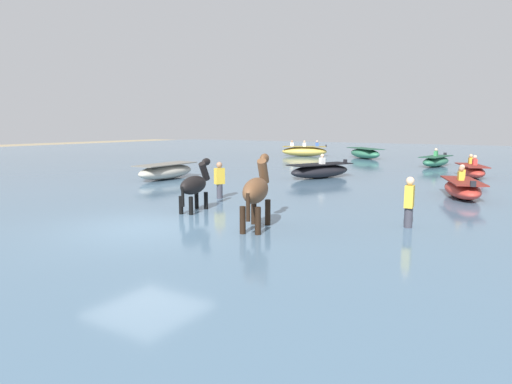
% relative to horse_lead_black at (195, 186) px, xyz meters
% --- Properties ---
extents(ground_plane, '(120.00, 120.00, 0.00)m').
position_rel_horse_lead_black_xyz_m(ground_plane, '(0.38, -2.30, -1.11)').
color(ground_plane, gray).
extents(water_surface, '(90.00, 90.00, 0.38)m').
position_rel_horse_lead_black_xyz_m(water_surface, '(0.38, 7.70, -0.92)').
color(water_surface, slate).
rests_on(water_surface, ground).
extents(horse_lead_black, '(0.71, 1.73, 1.87)m').
position_rel_horse_lead_black_xyz_m(horse_lead_black, '(0.00, 0.00, 0.00)').
color(horse_lead_black, black).
rests_on(horse_lead_black, ground).
extents(horse_trailing_bay, '(0.96, 1.96, 2.14)m').
position_rel_horse_lead_black_xyz_m(horse_trailing_bay, '(2.68, -0.90, 0.16)').
color(horse_trailing_bay, brown).
rests_on(horse_trailing_bay, ground).
extents(boat_far_offshore, '(1.35, 3.43, 0.71)m').
position_rel_horse_lead_black_xyz_m(boat_far_offshore, '(-6.24, 5.36, -0.37)').
color(boat_far_offshore, '#B2AD9E').
rests_on(boat_far_offshore, water_surface).
extents(boat_mid_channel, '(1.93, 3.06, 1.08)m').
position_rel_horse_lead_black_xyz_m(boat_mid_channel, '(6.21, 6.83, -0.42)').
color(boat_mid_channel, '#BC382D').
rests_on(boat_mid_channel, water_surface).
extents(boat_near_starboard, '(1.93, 3.03, 1.07)m').
position_rel_horse_lead_black_xyz_m(boat_near_starboard, '(5.70, 13.79, -0.42)').
color(boat_near_starboard, '#BC382D').
rests_on(boat_near_starboard, water_surface).
extents(boat_mid_outer, '(1.56, 3.34, 1.11)m').
position_rel_horse_lead_black_xyz_m(boat_mid_outer, '(3.15, 18.84, -0.41)').
color(boat_mid_outer, '#337556').
rests_on(boat_mid_outer, water_surface).
extents(boat_near_port, '(3.87, 2.73, 1.27)m').
position_rel_horse_lead_black_xyz_m(boat_near_port, '(-7.73, 22.94, -0.32)').
color(boat_near_port, gold).
rests_on(boat_near_port, water_surface).
extents(boat_far_inshore, '(2.42, 3.61, 1.15)m').
position_rel_horse_lead_black_xyz_m(boat_far_inshore, '(-0.35, 9.60, -0.39)').
color(boat_far_inshore, black).
rests_on(boat_far_inshore, water_surface).
extents(boat_distant_west, '(3.67, 3.59, 0.77)m').
position_rel_horse_lead_black_xyz_m(boat_distant_west, '(-2.74, 23.13, -0.35)').
color(boat_distant_west, '#337556').
rests_on(boat_distant_west, water_surface).
extents(person_spectator_far, '(0.23, 0.34, 1.63)m').
position_rel_horse_lead_black_xyz_m(person_spectator_far, '(5.77, 1.14, -0.24)').
color(person_spectator_far, '#383842').
rests_on(person_spectator_far, ground).
extents(person_wading_mid, '(0.32, 0.38, 1.63)m').
position_rel_horse_lead_black_xyz_m(person_wading_mid, '(-0.76, 2.20, -0.24)').
color(person_wading_mid, '#383842').
rests_on(person_wading_mid, ground).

